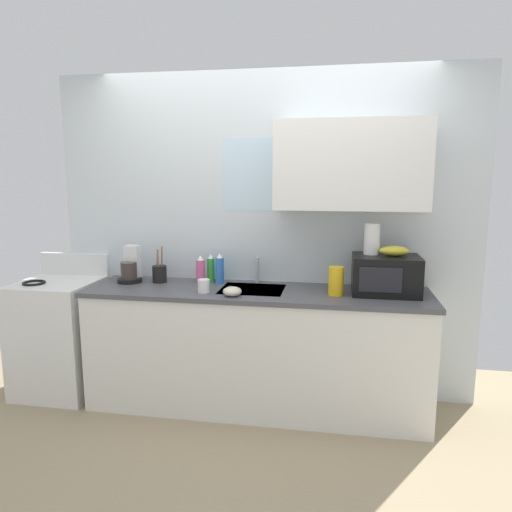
# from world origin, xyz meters

# --- Properties ---
(kitchen_wall_assembly) EXTENTS (3.26, 0.42, 2.50)m
(kitchen_wall_assembly) POSITION_xyz_m (0.13, 0.31, 1.36)
(kitchen_wall_assembly) COLOR silver
(kitchen_wall_assembly) RESTS_ON ground
(counter_unit) EXTENTS (2.49, 0.63, 0.90)m
(counter_unit) POSITION_xyz_m (-0.00, 0.00, 0.46)
(counter_unit) COLOR white
(counter_unit) RESTS_ON ground
(sink_faucet) EXTENTS (0.03, 0.03, 0.20)m
(sink_faucet) POSITION_xyz_m (-0.03, 0.24, 1.00)
(sink_faucet) COLOR #B2B5BA
(sink_faucet) RESTS_ON counter_unit
(stove_range) EXTENTS (0.60, 0.60, 1.08)m
(stove_range) POSITION_xyz_m (-1.59, 0.00, 0.46)
(stove_range) COLOR white
(stove_range) RESTS_ON ground
(microwave) EXTENTS (0.46, 0.35, 0.27)m
(microwave) POSITION_xyz_m (0.91, 0.05, 1.04)
(microwave) COLOR black
(microwave) RESTS_ON counter_unit
(banana_bunch) EXTENTS (0.20, 0.11, 0.07)m
(banana_bunch) POSITION_xyz_m (0.96, 0.05, 1.20)
(banana_bunch) COLOR gold
(banana_bunch) RESTS_ON microwave
(paper_towel_roll) EXTENTS (0.11, 0.11, 0.22)m
(paper_towel_roll) POSITION_xyz_m (0.81, 0.10, 1.28)
(paper_towel_roll) COLOR white
(paper_towel_roll) RESTS_ON microwave
(coffee_maker) EXTENTS (0.19, 0.21, 0.28)m
(coffee_maker) POSITION_xyz_m (-1.01, 0.11, 1.00)
(coffee_maker) COLOR black
(coffee_maker) RESTS_ON counter_unit
(dish_soap_bottle_blue) EXTENTS (0.07, 0.07, 0.23)m
(dish_soap_bottle_blue) POSITION_xyz_m (-0.31, 0.17, 1.01)
(dish_soap_bottle_blue) COLOR blue
(dish_soap_bottle_blue) RESTS_ON counter_unit
(dish_soap_bottle_green) EXTENTS (0.06, 0.06, 0.22)m
(dish_soap_bottle_green) POSITION_xyz_m (-0.39, 0.21, 1.00)
(dish_soap_bottle_green) COLOR green
(dish_soap_bottle_green) RESTS_ON counter_unit
(dish_soap_bottle_pink) EXTENTS (0.07, 0.07, 0.21)m
(dish_soap_bottle_pink) POSITION_xyz_m (-0.46, 0.16, 1.00)
(dish_soap_bottle_pink) COLOR #E55999
(dish_soap_bottle_pink) RESTS_ON counter_unit
(cereal_canister) EXTENTS (0.10, 0.10, 0.20)m
(cereal_canister) POSITION_xyz_m (0.57, -0.05, 1.00)
(cereal_canister) COLOR gold
(cereal_canister) RESTS_ON counter_unit
(mug_white) EXTENTS (0.08, 0.08, 0.09)m
(mug_white) POSITION_xyz_m (-0.35, -0.14, 0.95)
(mug_white) COLOR white
(mug_white) RESTS_ON counter_unit
(utensil_crock) EXTENTS (0.11, 0.11, 0.28)m
(utensil_crock) POSITION_xyz_m (-0.78, 0.12, 0.97)
(utensil_crock) COLOR black
(utensil_crock) RESTS_ON counter_unit
(small_bowl) EXTENTS (0.13, 0.13, 0.06)m
(small_bowl) POSITION_xyz_m (-0.13, -0.20, 0.93)
(small_bowl) COLOR beige
(small_bowl) RESTS_ON counter_unit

